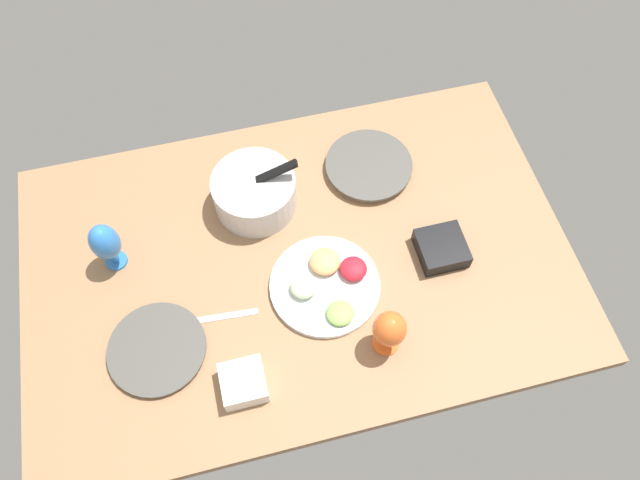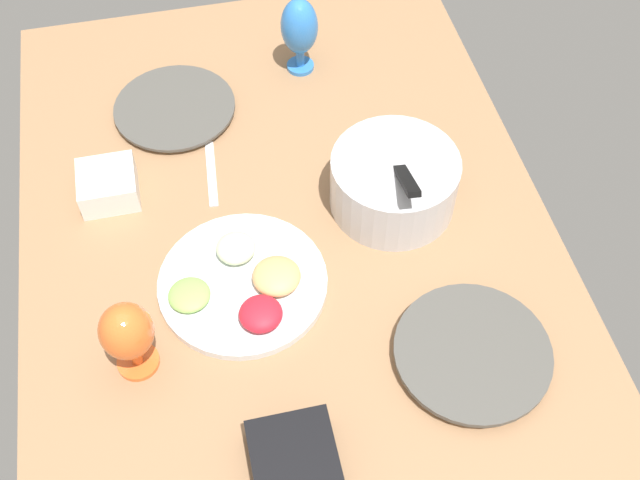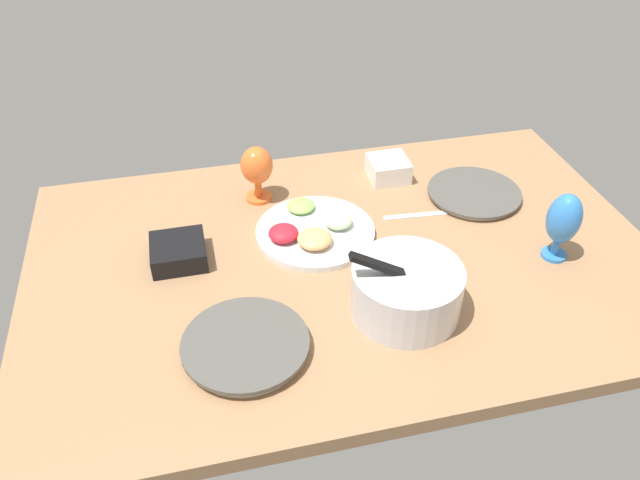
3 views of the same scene
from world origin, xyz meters
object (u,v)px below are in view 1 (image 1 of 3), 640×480
Objects in this scene: dinner_plate_right at (369,166)px; square_bowl_white at (243,383)px; dinner_plate_left at (157,349)px; fruit_platter at (326,283)px; square_bowl_black at (442,248)px; hurricane_glass_blue at (105,243)px; hurricane_glass_orange at (389,330)px; mixing_bowl at (255,192)px.

dinner_plate_right is 78.79cm from square_bowl_white.
dinner_plate_left is 50.01cm from fruit_platter.
dinner_plate_right is at bearing 109.51° from square_bowl_black.
fruit_platter is at bearing -21.27° from hurricane_glass_blue.
dinner_plate_right is at bearing 49.17° from square_bowl_white.
hurricane_glass_orange is 1.45× the size of square_bowl_white.
square_bowl_white is (-39.73, -2.33, -6.92)cm from hurricane_glass_orange.
hurricane_glass_orange reaches higher than square_bowl_white.
dinner_plate_left is at bearing -148.73° from dinner_plate_right.
square_bowl_black is (23.90, 23.04, -7.41)cm from hurricane_glass_orange.
dinner_plate_left is 1.43× the size of hurricane_glass_blue.
square_bowl_white reaches higher than dinner_plate_left.
hurricane_glass_blue is at bearing 167.73° from square_bowl_black.
hurricane_glass_orange is at bearing 3.36° from square_bowl_white.
mixing_bowl reaches higher than square_bowl_black.
square_bowl_black is (35.42, 2.24, 1.29)cm from fruit_platter.
mixing_bowl reaches higher than dinner_plate_left.
fruit_platter reaches higher than dinner_plate_left.
hurricane_glass_orange reaches higher than dinner_plate_right.
square_bowl_black is (93.23, -20.27, -8.27)cm from hurricane_glass_blue.
dinner_plate_right is 2.03× the size of square_bowl_black.
square_bowl_black is at bearing -31.39° from mixing_bowl.
dinner_plate_right is (72.69, 44.15, 0.49)cm from dinner_plate_left.
mixing_bowl reaches higher than dinner_plate_right.
mixing_bowl is at bearing 12.77° from hurricane_glass_blue.
fruit_platter is 35.51cm from square_bowl_black.
fruit_platter is (-23.28, -36.47, 0.23)cm from dinner_plate_right.
hurricane_glass_orange is 1.22× the size of square_bowl_black.
mixing_bowl is 35.67cm from fruit_platter.
hurricane_glass_orange is 34.01cm from square_bowl_black.
fruit_platter is 62.78cm from hurricane_glass_blue.
hurricane_glass_blue reaches higher than hurricane_glass_orange.
fruit_platter is 2.33× the size of square_bowl_black.
dinner_plate_right is 36.35cm from square_bowl_black.
hurricane_glass_orange is at bearing -136.05° from square_bowl_black.
square_bowl_black is (12.13, -34.23, 1.52)cm from dinner_plate_right.
dinner_plate_left is 1.62× the size of hurricane_glass_orange.
hurricane_glass_orange is at bearing -101.61° from dinner_plate_right.
fruit_platter is 36.53cm from square_bowl_white.
mixing_bowl is 45.12cm from hurricane_glass_blue.
hurricane_glass_orange is 0.89× the size of hurricane_glass_blue.
fruit_platter reaches higher than square_bowl_black.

